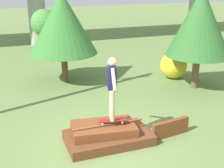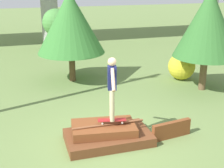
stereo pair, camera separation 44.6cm
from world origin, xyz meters
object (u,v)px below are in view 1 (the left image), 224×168
skater (112,85)px  bush_yellow_flowering (173,65)px  tree_behind_right (200,23)px  tree_mid_back (45,23)px  skateboard (112,120)px  tree_behind_left (62,23)px

skater → bush_yellow_flowering: bearing=44.1°
tree_behind_right → tree_mid_back: 9.68m
tree_behind_right → tree_mid_back: bearing=118.9°
tree_behind_right → bush_yellow_flowering: size_ratio=3.35×
skater → skateboard: bearing=90.0°
tree_behind_left → tree_behind_right: size_ratio=0.96×
skateboard → tree_behind_right: 5.85m
tree_behind_right → tree_mid_back: size_ratio=1.55×
tree_behind_left → bush_yellow_flowering: tree_behind_left is taller
skateboard → tree_mid_back: tree_mid_back is taller
skater → tree_behind_left: (-0.12, 5.53, 0.86)m
skater → bush_yellow_flowering: (4.48, 4.35, -1.06)m
tree_mid_back → bush_yellow_flowering: bearing=-57.4°
skater → tree_mid_back: size_ratio=0.68×
bush_yellow_flowering → tree_behind_right: bearing=-83.1°
skater → bush_yellow_flowering: skater is taller
skateboard → bush_yellow_flowering: 6.24m
skateboard → bush_yellow_flowering: bearing=44.1°
bush_yellow_flowering → tree_mid_back: bearing=122.6°
tree_mid_back → tree_behind_left: bearing=-91.0°
tree_mid_back → bush_yellow_flowering: 8.42m
skateboard → bush_yellow_flowering: bush_yellow_flowering is taller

